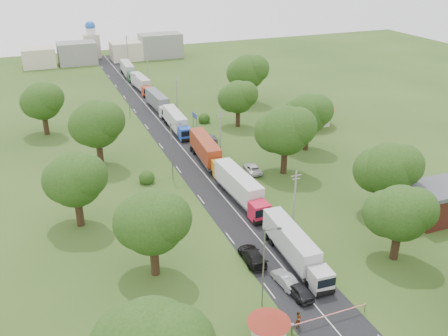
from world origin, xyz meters
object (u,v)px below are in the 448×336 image
boom_barrier (319,319)px  car_lane_mid (285,280)px  info_sign (195,119)px  pedestrian_near (298,320)px  guard_booth (269,324)px  truck_0 (294,247)px  car_lane_front (298,290)px

boom_barrier → car_lane_mid: bearing=90.2°
info_sign → pedestrian_near: bearing=-98.3°
info_sign → guard_booth: bearing=-101.7°
info_sign → boom_barrier: bearing=-96.2°
boom_barrier → guard_booth: guard_booth is taller
info_sign → truck_0: bearing=-93.9°
guard_booth → truck_0: truck_0 is taller
car_lane_front → car_lane_mid: car_lane_front is taller
guard_booth → pedestrian_near: (3.70, 0.50, -1.19)m
info_sign → pedestrian_near: (-8.70, -59.50, -2.03)m
truck_0 → car_lane_front: bearing=-114.8°
car_lane_front → pedestrian_near: size_ratio=2.35×
pedestrian_near → info_sign: bearing=55.2°
car_lane_mid → pedestrian_near: (-2.11, -6.87, 0.25)m
truck_0 → pedestrian_near: bearing=-116.7°
guard_booth → info_sign: info_sign is taller
boom_barrier → info_sign: info_sign is taller
info_sign → car_lane_front: bearing=-96.4°
boom_barrier → car_lane_front: car_lane_front is taller
truck_0 → car_lane_front: truck_0 is taller
guard_booth → pedestrian_near: guard_booth is taller
boom_barrier → car_lane_front: (0.36, 5.00, -0.12)m
boom_barrier → truck_0: size_ratio=0.63×
info_sign → pedestrian_near: 60.17m
info_sign → car_lane_mid: 53.09m
guard_booth → pedestrian_near: bearing=7.7°
truck_0 → pedestrian_near: size_ratio=7.57×
boom_barrier → car_lane_front: 5.01m
car_lane_front → info_sign: bearing=-101.9°
truck_0 → car_lane_mid: (-3.24, -3.79, -1.44)m
info_sign → truck_0: size_ratio=0.28×
pedestrian_near → boom_barrier: bearing=-39.6°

